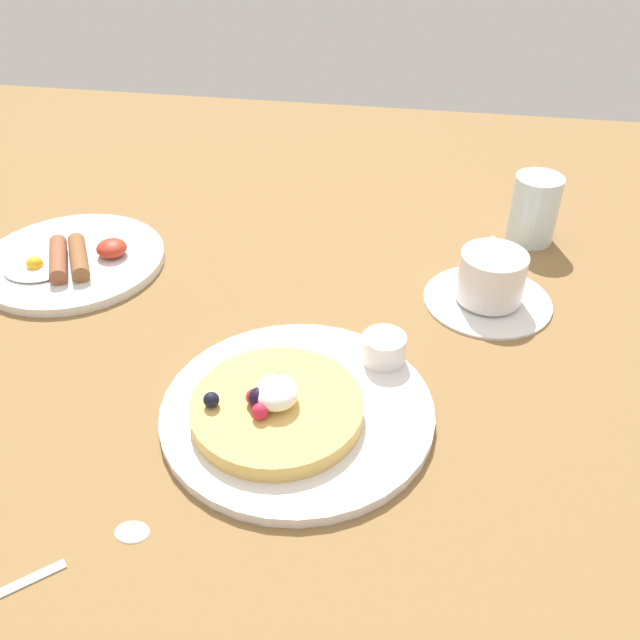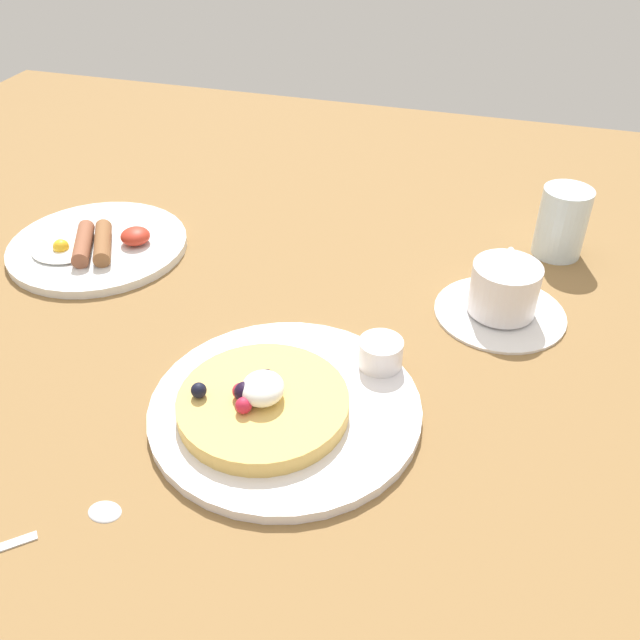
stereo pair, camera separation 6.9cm
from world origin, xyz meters
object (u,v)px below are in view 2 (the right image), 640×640
at_px(pancake_plate, 285,408).
at_px(syrup_ramekin, 381,353).
at_px(coffee_cup, 505,287).
at_px(teaspoon, 51,529).
at_px(breakfast_plate, 98,246).
at_px(coffee_saucer, 500,312).
at_px(water_glass, 562,222).

xyz_separation_m(pancake_plate, syrup_ramekin, (0.07, 0.08, 0.02)).
distance_m(coffee_cup, teaspoon, 0.51).
relative_size(pancake_plate, breakfast_plate, 1.13).
bearing_deg(coffee_saucer, breakfast_plate, -179.50).
relative_size(syrup_ramekin, water_glass, 0.50).
xyz_separation_m(pancake_plate, water_glass, (0.24, 0.38, 0.04)).
height_order(coffee_saucer, coffee_cup, coffee_cup).
xyz_separation_m(syrup_ramekin, water_glass, (0.17, 0.29, 0.02)).
relative_size(pancake_plate, coffee_cup, 2.44).
distance_m(syrup_ramekin, coffee_cup, 0.18).
distance_m(pancake_plate, teaspoon, 0.22).
bearing_deg(teaspoon, water_glass, 56.05).
bearing_deg(coffee_saucer, pancake_plate, -129.54).
height_order(syrup_ramekin, coffee_saucer, syrup_ramekin).
relative_size(pancake_plate, syrup_ramekin, 5.80).
bearing_deg(syrup_ramekin, coffee_saucer, 51.71).
height_order(syrup_ramekin, teaspoon, syrup_ramekin).
bearing_deg(coffee_saucer, teaspoon, -128.44).
distance_m(breakfast_plate, coffee_saucer, 0.51).
height_order(pancake_plate, syrup_ramekin, syrup_ramekin).
bearing_deg(coffee_saucer, coffee_cup, 89.76).
bearing_deg(water_glass, teaspoon, -123.95).
xyz_separation_m(syrup_ramekin, coffee_cup, (0.11, 0.14, 0.01)).
xyz_separation_m(syrup_ramekin, teaspoon, (-0.21, -0.26, -0.02)).
distance_m(pancake_plate, coffee_saucer, 0.28).
relative_size(coffee_saucer, teaspoon, 1.09).
xyz_separation_m(coffee_saucer, coffee_cup, (0.00, 0.00, 0.03)).
bearing_deg(pancake_plate, breakfast_plate, 146.87).
distance_m(breakfast_plate, teaspoon, 0.44).
distance_m(pancake_plate, water_glass, 0.45).
height_order(coffee_saucer, teaspoon, same).
bearing_deg(coffee_cup, coffee_saucer, -90.24).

